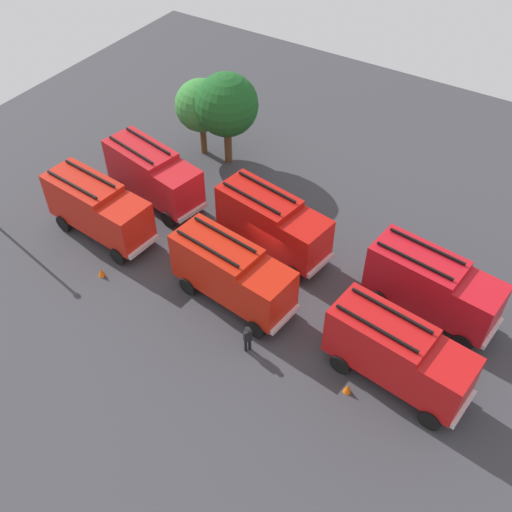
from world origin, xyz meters
TOP-DOWN VIEW (x-y plane):
  - ground_plane at (0.00, 0.00)m, footprint 56.02×56.02m
  - fire_truck_0 at (-9.92, -2.19)m, footprint 7.38×3.24m
  - fire_truck_1 at (-0.01, -2.41)m, footprint 7.43×3.43m
  - fire_truck_2 at (9.61, -2.61)m, footprint 7.44×3.46m
  - fire_truck_3 at (-9.31, 2.27)m, footprint 7.53×3.82m
  - fire_truck_4 at (-0.30, 2.28)m, footprint 7.49×3.65m
  - fire_truck_5 at (9.45, 2.49)m, footprint 7.43×3.42m
  - firefighter_0 at (-4.66, 5.16)m, footprint 0.46×0.47m
  - firefighter_1 at (2.61, -4.94)m, footprint 0.45×0.48m
  - tree_0 at (-9.88, 8.51)m, footprint 3.67×3.67m
  - tree_1 at (-7.73, 8.54)m, footprint 4.34×4.34m
  - traffic_cone_0 at (-7.52, -4.99)m, footprint 0.40×0.40m
  - traffic_cone_1 at (8.10, -4.47)m, footprint 0.39×0.39m

SIDE VIEW (x-z plane):
  - ground_plane at x=0.00m, z-range 0.00..0.00m
  - traffic_cone_1 at x=8.10m, z-range 0.00..0.56m
  - traffic_cone_0 at x=-7.52m, z-range 0.00..0.56m
  - firefighter_0 at x=-4.66m, z-range 0.11..1.83m
  - firefighter_1 at x=2.61m, z-range 0.11..1.86m
  - fire_truck_0 at x=-9.92m, z-range 0.21..4.09m
  - fire_truck_1 at x=-0.01m, z-range 0.21..4.09m
  - fire_truck_2 at x=9.61m, z-range 0.21..4.09m
  - fire_truck_3 at x=-9.31m, z-range 0.21..4.09m
  - fire_truck_4 at x=-0.30m, z-range 0.21..4.09m
  - fire_truck_5 at x=9.45m, z-range 0.21..4.09m
  - tree_0 at x=-9.88m, z-range 0.98..6.68m
  - tree_1 at x=-7.73m, z-range 1.16..7.88m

